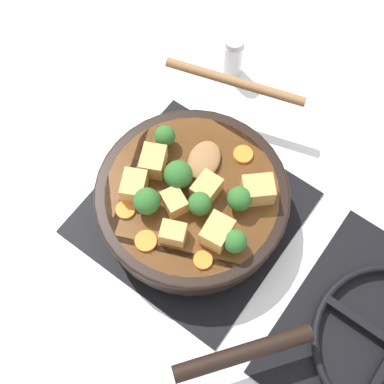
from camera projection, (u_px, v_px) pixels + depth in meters
name	position (u px, v px, depth m)	size (l,w,h in m)	color
ground_plane	(192.00, 213.00, 0.87)	(2.40, 2.40, 0.00)	white
front_burner_grate	(192.00, 210.00, 0.86)	(0.31, 0.31, 0.03)	black
skillet_pan	(193.00, 200.00, 0.81)	(0.38, 0.41, 0.06)	black
wooden_spoon	(222.00, 114.00, 0.84)	(0.23, 0.23, 0.02)	olive
tofu_cube_center_large	(134.00, 186.00, 0.78)	(0.04, 0.03, 0.03)	tan
tofu_cube_near_handle	(173.00, 233.00, 0.75)	(0.04, 0.03, 0.03)	tan
tofu_cube_east_chunk	(206.00, 189.00, 0.78)	(0.04, 0.03, 0.03)	tan
tofu_cube_west_chunk	(217.00, 232.00, 0.75)	(0.04, 0.04, 0.04)	tan
tofu_cube_back_piece	(258.00, 190.00, 0.77)	(0.05, 0.04, 0.04)	tan
tofu_cube_front_piece	(174.00, 202.00, 0.77)	(0.04, 0.03, 0.03)	tan
tofu_cube_mid_small	(153.00, 162.00, 0.79)	(0.04, 0.03, 0.03)	tan
broccoli_floret_near_spoon	(200.00, 204.00, 0.76)	(0.03, 0.03, 0.04)	#709956
broccoli_floret_center_top	(147.00, 201.00, 0.76)	(0.04, 0.04, 0.05)	#709956
broccoli_floret_east_rim	(235.00, 241.00, 0.73)	(0.03, 0.03, 0.04)	#709956
broccoli_floret_west_rim	(165.00, 136.00, 0.80)	(0.03, 0.03, 0.04)	#709956
broccoli_floret_north_edge	(178.00, 175.00, 0.77)	(0.04, 0.04, 0.05)	#709956
broccoli_floret_south_cluster	(239.00, 199.00, 0.76)	(0.04, 0.04, 0.04)	#709956
carrot_slice_orange_thin	(203.00, 260.00, 0.75)	(0.03, 0.03, 0.01)	orange
carrot_slice_near_center	(243.00, 154.00, 0.82)	(0.03, 0.03, 0.01)	orange
carrot_slice_edge_slice	(125.00, 210.00, 0.78)	(0.03, 0.03, 0.01)	orange
carrot_slice_under_broccoli	(146.00, 241.00, 0.76)	(0.03, 0.03, 0.01)	orange
salt_shaker	(233.00, 57.00, 0.94)	(0.04, 0.04, 0.09)	white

